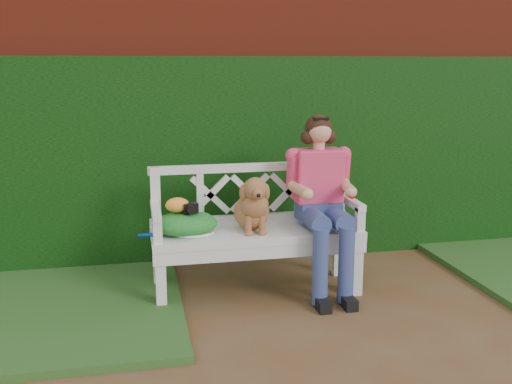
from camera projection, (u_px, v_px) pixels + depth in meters
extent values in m
plane|color=#59351A|center=(372.00, 338.00, 3.66)|extent=(60.00, 60.00, 0.00)
cube|color=maroon|center=(292.00, 127.00, 5.24)|extent=(10.00, 0.30, 2.20)
cube|color=#14490E|center=(299.00, 159.00, 5.09)|extent=(10.00, 0.18, 1.70)
cube|color=black|center=(190.00, 208.00, 4.14)|extent=(0.12, 0.10, 0.07)
ellipsoid|color=orange|center=(177.00, 205.00, 4.14)|extent=(0.20, 0.17, 0.10)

